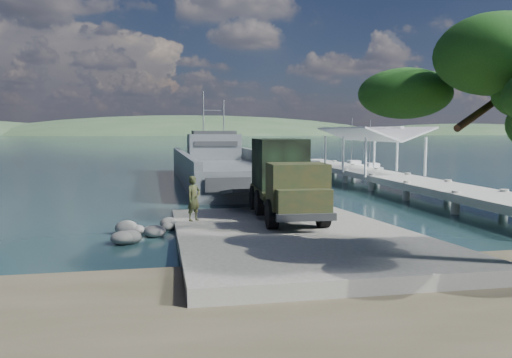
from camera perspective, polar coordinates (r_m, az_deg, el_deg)
name	(u,v)px	position (r m, az deg, el deg)	size (l,w,h in m)	color
ground	(284,235)	(23.57, 3.21, -6.46)	(1400.00, 1400.00, 0.00)	#1A3A3F
boat_ramp	(289,235)	(22.57, 3.83, -6.35)	(10.00, 18.00, 0.50)	slate
shoreline_rocks	(149,238)	(23.40, -12.11, -6.66)	(3.20, 5.60, 0.90)	#5D5D5A
distant_headlands	(210,135)	(585.04, -5.31, 5.02)	(1000.00, 240.00, 48.00)	#335133
pier	(376,168)	(45.26, 13.53, 1.20)	(6.40, 44.00, 6.10)	#ADACA2
landing_craft	(227,174)	(47.54, -3.34, 0.61)	(9.30, 34.19, 10.10)	#4C5659
military_truck	(285,178)	(25.44, 3.29, 0.06)	(3.15, 8.67, 3.96)	black
soldier	(194,207)	(22.40, -7.12, -3.21)	(0.73, 0.48, 2.01)	#1F321C
sailboat_near	(370,169)	(61.44, 12.88, 1.14)	(1.92, 5.36, 6.41)	white
sailboat_far	(352,166)	(65.30, 10.87, 1.44)	(1.90, 5.61, 6.74)	white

